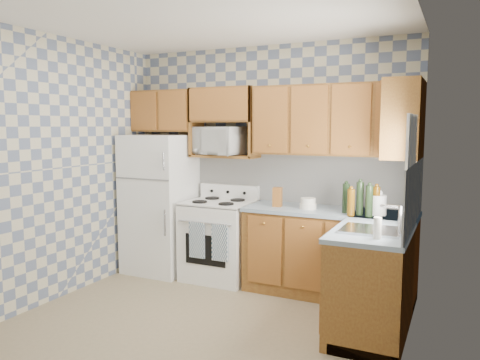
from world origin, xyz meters
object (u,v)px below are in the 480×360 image
Objects in this scene: electric_kettle at (378,205)px; stove_body at (219,241)px; microwave at (220,141)px; refrigerator at (160,204)px.

stove_body is at bearing 178.00° from electric_kettle.
electric_kettle reaches higher than stove_body.
electric_kettle is (1.80, -0.06, 0.57)m from stove_body.
electric_kettle is (1.87, -0.22, -0.60)m from microwave.
electric_kettle is at bearing -2.00° from stove_body.
refrigerator reaches higher than electric_kettle.
refrigerator is at bearing -154.28° from microwave.
stove_body is 4.59× the size of electric_kettle.
refrigerator is 2.61m from electric_kettle.
microwave is (-0.06, 0.16, 1.16)m from stove_body.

